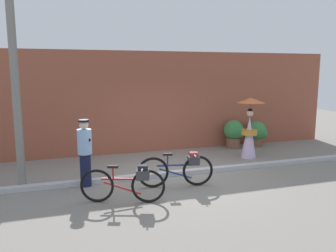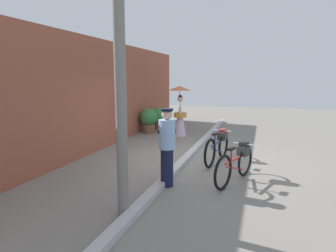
# 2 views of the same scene
# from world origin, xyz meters

# --- Properties ---
(ground_plane) EXTENTS (30.00, 30.00, 0.00)m
(ground_plane) POSITION_xyz_m (0.00, 0.00, 0.00)
(ground_plane) COLOR gray
(building_wall) EXTENTS (14.00, 0.40, 3.38)m
(building_wall) POSITION_xyz_m (0.00, 3.04, 1.69)
(building_wall) COLOR brown
(building_wall) RESTS_ON ground_plane
(sidewalk_curb) EXTENTS (14.00, 0.20, 0.12)m
(sidewalk_curb) POSITION_xyz_m (0.00, 0.00, 0.06)
(sidewalk_curb) COLOR #B2B2B7
(sidewalk_curb) RESTS_ON ground_plane
(bicycle_near_officer) EXTENTS (1.71, 0.70, 0.81)m
(bicycle_near_officer) POSITION_xyz_m (-1.59, -1.44, 0.43)
(bicycle_near_officer) COLOR black
(bicycle_near_officer) RESTS_ON ground_plane
(bicycle_far_side) EXTENTS (1.80, 0.51, 0.83)m
(bicycle_far_side) POSITION_xyz_m (-0.21, -0.83, 0.43)
(bicycle_far_side) COLOR black
(bicycle_far_side) RESTS_ON ground_plane
(person_officer) EXTENTS (0.34, 0.34, 1.61)m
(person_officer) POSITION_xyz_m (-2.32, -0.10, 0.86)
(person_officer) COLOR #141938
(person_officer) RESTS_ON ground_plane
(person_with_parasol) EXTENTS (0.87, 0.87, 1.91)m
(person_with_parasol) POSITION_xyz_m (2.86, 1.08, 0.99)
(person_with_parasol) COLOR silver
(person_with_parasol) RESTS_ON ground_plane
(potted_plant_by_door) EXTENTS (0.72, 0.71, 1.00)m
(potted_plant_by_door) POSITION_xyz_m (3.07, 2.44, 0.55)
(potted_plant_by_door) COLOR brown
(potted_plant_by_door) RESTS_ON ground_plane
(potted_plant_small) EXTENTS (0.71, 0.70, 0.92)m
(potted_plant_small) POSITION_xyz_m (4.01, 2.40, 0.51)
(potted_plant_small) COLOR brown
(potted_plant_small) RESTS_ON ground_plane
(utility_pole) EXTENTS (0.18, 0.18, 4.80)m
(utility_pole) POSITION_xyz_m (-3.76, 0.18, 2.40)
(utility_pole) COLOR slate
(utility_pole) RESTS_ON ground_plane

